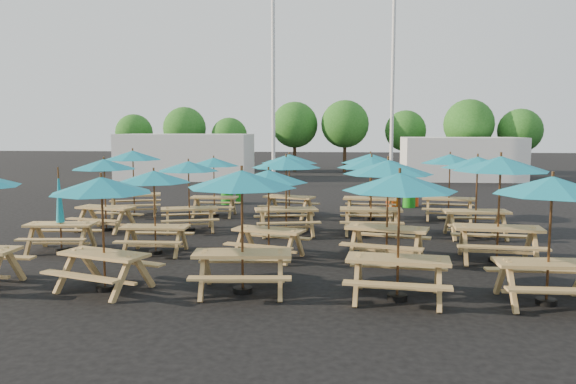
# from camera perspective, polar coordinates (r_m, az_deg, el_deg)

# --- Properties ---
(ground) EXTENTS (120.00, 120.00, 0.00)m
(ground) POSITION_cam_1_polar(r_m,az_deg,el_deg) (16.71, -0.50, -4.33)
(ground) COLOR black
(ground) RESTS_ON ground
(picnic_unit_1) EXTENTS (1.82, 1.62, 2.16)m
(picnic_unit_1) POSITION_cam_1_polar(r_m,az_deg,el_deg) (15.43, -22.14, -2.36)
(picnic_unit_1) COLOR #AA854B
(picnic_unit_1) RESTS_ON ground
(picnic_unit_2) EXTENTS (2.32, 2.32, 2.23)m
(picnic_unit_2) POSITION_cam_1_polar(r_m,az_deg,el_deg) (17.98, -18.17, 2.28)
(picnic_unit_2) COLOR #AA854B
(picnic_unit_2) RESTS_ON ground
(picnic_unit_3) EXTENTS (2.60, 2.60, 2.37)m
(picnic_unit_3) POSITION_cam_1_polar(r_m,az_deg,el_deg) (20.79, -15.48, 3.24)
(picnic_unit_3) COLOR #AA854B
(picnic_unit_3) RESTS_ON ground
(picnic_unit_4) EXTENTS (2.48, 2.48, 2.23)m
(picnic_unit_4) POSITION_cam_1_polar(r_m,az_deg,el_deg) (11.24, -18.40, 0.00)
(picnic_unit_4) COLOR #AA854B
(picnic_unit_4) RESTS_ON ground
(picnic_unit_5) EXTENTS (1.89, 1.89, 2.11)m
(picnic_unit_5) POSITION_cam_1_polar(r_m,az_deg,el_deg) (14.27, -13.46, 1.04)
(picnic_unit_5) COLOR #AA854B
(picnic_unit_5) RESTS_ON ground
(picnic_unit_6) EXTENTS (2.38, 2.38, 2.17)m
(picnic_unit_6) POSITION_cam_1_polar(r_m,az_deg,el_deg) (17.29, -10.07, 2.18)
(picnic_unit_6) COLOR #AA854B
(picnic_unit_6) RESTS_ON ground
(picnic_unit_7) EXTENTS (1.86, 1.86, 2.12)m
(picnic_unit_7) POSITION_cam_1_polar(r_m,az_deg,el_deg) (20.10, -7.55, 2.70)
(picnic_unit_7) COLOR #AA854B
(picnic_unit_7) RESTS_ON ground
(picnic_unit_8) EXTENTS (2.27, 2.27, 2.37)m
(picnic_unit_8) POSITION_cam_1_polar(r_m,az_deg,el_deg) (10.55, -4.72, 0.57)
(picnic_unit_8) COLOR #AA854B
(picnic_unit_8) RESTS_ON ground
(picnic_unit_9) EXTENTS (2.36, 2.36, 2.17)m
(picnic_unit_9) POSITION_cam_1_polar(r_m,az_deg,el_deg) (13.37, -1.99, 1.06)
(picnic_unit_9) COLOR #AA854B
(picnic_unit_9) RESTS_ON ground
(picnic_unit_10) EXTENTS (2.44, 2.44, 2.33)m
(picnic_unit_10) POSITION_cam_1_polar(r_m,az_deg,el_deg) (16.44, -0.19, 2.56)
(picnic_unit_10) COLOR #AA854B
(picnic_unit_10) RESTS_ON ground
(picnic_unit_11) EXTENTS (2.47, 2.47, 2.25)m
(picnic_unit_11) POSITION_cam_1_polar(r_m,az_deg,el_deg) (19.73, 0.13, 3.00)
(picnic_unit_11) COLOR #AA854B
(picnic_unit_11) RESTS_ON ground
(picnic_unit_12) EXTENTS (2.28, 2.28, 2.36)m
(picnic_unit_12) POSITION_cam_1_polar(r_m,az_deg,el_deg) (10.25, 11.26, 0.24)
(picnic_unit_12) COLOR #AA854B
(picnic_unit_12) RESTS_ON ground
(picnic_unit_13) EXTENTS (2.59, 2.59, 2.42)m
(picnic_unit_13) POSITION_cam_1_polar(r_m,az_deg,el_deg) (13.34, 10.13, 1.89)
(picnic_unit_13) COLOR #AA854B
(picnic_unit_13) RESTS_ON ground
(picnic_unit_14) EXTENTS (2.03, 2.03, 2.32)m
(picnic_unit_14) POSITION_cam_1_polar(r_m,az_deg,el_deg) (16.66, 8.49, 2.52)
(picnic_unit_14) COLOR #AA854B
(picnic_unit_14) RESTS_ON ground
(picnic_unit_15) EXTENTS (2.17, 2.17, 2.29)m
(picnic_unit_15) POSITION_cam_1_polar(r_m,az_deg,el_deg) (19.38, 8.38, 2.99)
(picnic_unit_15) COLOR #AA854B
(picnic_unit_15) RESTS_ON ground
(picnic_unit_16) EXTENTS (2.05, 2.05, 2.32)m
(picnic_unit_16) POSITION_cam_1_polar(r_m,az_deg,el_deg) (10.82, 25.24, -0.11)
(picnic_unit_16) COLOR #AA854B
(picnic_unit_16) RESTS_ON ground
(picnic_unit_17) EXTENTS (2.39, 2.39, 2.52)m
(picnic_unit_17) POSITION_cam_1_polar(r_m,az_deg,el_deg) (13.89, 20.78, 2.09)
(picnic_unit_17) COLOR #AA854B
(picnic_unit_17) RESTS_ON ground
(picnic_unit_18) EXTENTS (2.16, 2.16, 2.36)m
(picnic_unit_18) POSITION_cam_1_polar(r_m,az_deg,el_deg) (16.87, 18.69, 2.40)
(picnic_unit_18) COLOR #AA854B
(picnic_unit_18) RESTS_ON ground
(picnic_unit_19) EXTENTS (2.26, 2.26, 2.29)m
(picnic_unit_19) POSITION_cam_1_polar(r_m,az_deg,el_deg) (19.91, 16.13, 2.87)
(picnic_unit_19) COLOR #AA854B
(picnic_unit_19) RESTS_ON ground
(waste_bin_0) EXTENTS (0.50, 0.50, 0.80)m
(waste_bin_0) POSITION_cam_1_polar(r_m,az_deg,el_deg) (23.67, -5.62, -0.20)
(waste_bin_0) COLOR gray
(waste_bin_0) RESTS_ON ground
(waste_bin_1) EXTENTS (0.50, 0.50, 0.80)m
(waste_bin_1) POSITION_cam_1_polar(r_m,az_deg,el_deg) (23.71, -5.32, -0.18)
(waste_bin_1) COLOR #198718
(waste_bin_1) RESTS_ON ground
(waste_bin_2) EXTENTS (0.50, 0.50, 0.80)m
(waste_bin_2) POSITION_cam_1_polar(r_m,az_deg,el_deg) (23.44, -6.21, -0.27)
(waste_bin_2) COLOR #198718
(waste_bin_2) RESTS_ON ground
(waste_bin_3) EXTENTS (0.50, 0.50, 0.80)m
(waste_bin_3) POSITION_cam_1_polar(r_m,az_deg,el_deg) (23.11, 10.55, -0.44)
(waste_bin_3) COLOR #EB430D
(waste_bin_3) RESTS_ON ground
(waste_bin_4) EXTENTS (0.50, 0.50, 0.80)m
(waste_bin_4) POSITION_cam_1_polar(r_m,az_deg,el_deg) (22.89, 12.21, -0.54)
(waste_bin_4) COLOR #198718
(waste_bin_4) RESTS_ON ground
(waste_bin_5) EXTENTS (0.50, 0.50, 0.80)m
(waste_bin_5) POSITION_cam_1_polar(r_m,az_deg,el_deg) (23.25, 12.52, -0.44)
(waste_bin_5) COLOR #EB430D
(waste_bin_5) RESTS_ON ground
(mast_0) EXTENTS (0.20, 0.20, 12.00)m
(mast_0) POSITION_cam_1_polar(r_m,az_deg,el_deg) (30.69, -1.51, 11.82)
(mast_0) COLOR silver
(mast_0) RESTS_ON ground
(mast_1) EXTENTS (0.20, 0.20, 12.00)m
(mast_1) POSITION_cam_1_polar(r_m,az_deg,el_deg) (32.57, 10.60, 11.40)
(mast_1) COLOR silver
(mast_1) RESTS_ON ground
(event_tent_0) EXTENTS (8.00, 4.00, 2.80)m
(event_tent_0) POSITION_cam_1_polar(r_m,az_deg,el_deg) (35.72, -10.31, 3.57)
(event_tent_0) COLOR silver
(event_tent_0) RESTS_ON ground
(event_tent_1) EXTENTS (7.00, 4.00, 2.60)m
(event_tent_1) POSITION_cam_1_polar(r_m,az_deg,el_deg) (36.11, 17.17, 3.26)
(event_tent_1) COLOR silver
(event_tent_1) RESTS_ON ground
(tree_0) EXTENTS (2.80, 2.80, 4.24)m
(tree_0) POSITION_cam_1_polar(r_m,az_deg,el_deg) (44.47, -15.37, 5.83)
(tree_0) COLOR #382314
(tree_0) RESTS_ON ground
(tree_1) EXTENTS (3.11, 3.11, 4.72)m
(tree_1) POSITION_cam_1_polar(r_m,az_deg,el_deg) (41.83, -10.46, 6.37)
(tree_1) COLOR #382314
(tree_1) RESTS_ON ground
(tree_2) EXTENTS (2.59, 2.59, 3.93)m
(tree_2) POSITION_cam_1_polar(r_m,az_deg,el_deg) (40.79, -5.98, 5.70)
(tree_2) COLOR #382314
(tree_2) RESTS_ON ground
(tree_3) EXTENTS (3.36, 3.36, 5.09)m
(tree_3) POSITION_cam_1_polar(r_m,az_deg,el_deg) (41.19, 0.68, 6.83)
(tree_3) COLOR #382314
(tree_3) RESTS_ON ground
(tree_4) EXTENTS (3.41, 3.41, 5.17)m
(tree_4) POSITION_cam_1_polar(r_m,az_deg,el_deg) (40.58, 5.81, 6.88)
(tree_4) COLOR #382314
(tree_4) RESTS_ON ground
(tree_5) EXTENTS (2.94, 2.94, 4.45)m
(tree_5) POSITION_cam_1_polar(r_m,az_deg,el_deg) (41.25, 11.85, 6.09)
(tree_5) COLOR #382314
(tree_5) RESTS_ON ground
(tree_6) EXTENTS (3.38, 3.38, 5.13)m
(tree_6) POSITION_cam_1_polar(r_m,az_deg,el_deg) (40.13, 17.88, 6.56)
(tree_6) COLOR #382314
(tree_6) RESTS_ON ground
(tree_7) EXTENTS (2.95, 2.95, 4.48)m
(tree_7) POSITION_cam_1_polar(r_m,az_deg,el_deg) (41.01, 22.51, 5.77)
(tree_7) COLOR #382314
(tree_7) RESTS_ON ground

